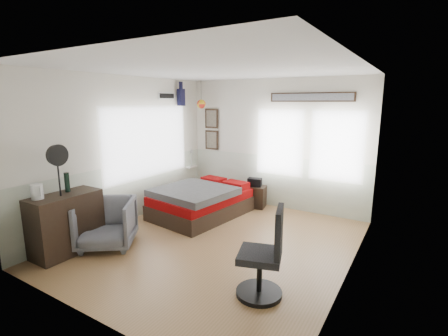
{
  "coord_description": "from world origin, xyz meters",
  "views": [
    {
      "loc": [
        2.66,
        -4.1,
        2.23
      ],
      "look_at": [
        -0.1,
        0.4,
        1.15
      ],
      "focal_mm": 26.0,
      "sensor_mm": 36.0,
      "label": 1
    }
  ],
  "objects_px": {
    "bed": "(201,201)",
    "armchair": "(107,223)",
    "nightstand": "(254,196)",
    "task_chair": "(265,261)",
    "dresser": "(66,223)"
  },
  "relations": [
    {
      "from": "bed",
      "to": "dresser",
      "type": "distance_m",
      "value": 2.48
    },
    {
      "from": "bed",
      "to": "armchair",
      "type": "height_order",
      "value": "armchair"
    },
    {
      "from": "bed",
      "to": "nightstand",
      "type": "xyz_separation_m",
      "value": [
        0.67,
        1.05,
        -0.06
      ]
    },
    {
      "from": "armchair",
      "to": "nightstand",
      "type": "distance_m",
      "value": 3.16
    },
    {
      "from": "task_chair",
      "to": "dresser",
      "type": "bearing_deg",
      "value": 171.9
    },
    {
      "from": "nightstand",
      "to": "task_chair",
      "type": "xyz_separation_m",
      "value": [
        1.56,
        -2.9,
        0.21
      ]
    },
    {
      "from": "nightstand",
      "to": "task_chair",
      "type": "relative_size",
      "value": 0.42
    },
    {
      "from": "bed",
      "to": "armchair",
      "type": "relative_size",
      "value": 2.43
    },
    {
      "from": "bed",
      "to": "task_chair",
      "type": "relative_size",
      "value": 1.85
    },
    {
      "from": "armchair",
      "to": "task_chair",
      "type": "xyz_separation_m",
      "value": [
        2.66,
        0.07,
        0.07
      ]
    },
    {
      "from": "bed",
      "to": "task_chair",
      "type": "bearing_deg",
      "value": -32.2
    },
    {
      "from": "nightstand",
      "to": "armchair",
      "type": "bearing_deg",
      "value": -121.36
    },
    {
      "from": "dresser",
      "to": "nightstand",
      "type": "distance_m",
      "value": 3.7
    },
    {
      "from": "armchair",
      "to": "nightstand",
      "type": "height_order",
      "value": "armchair"
    },
    {
      "from": "bed",
      "to": "dresser",
      "type": "relative_size",
      "value": 2.01
    }
  ]
}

